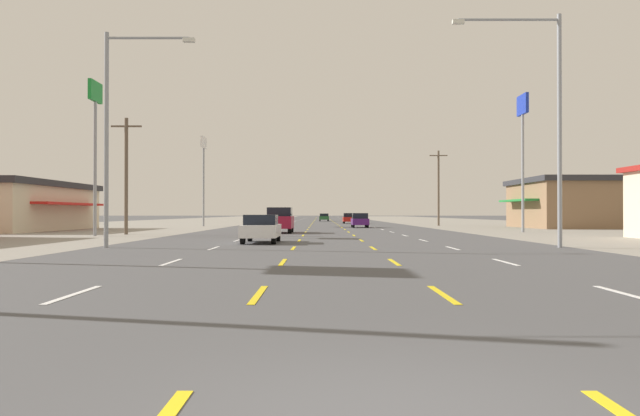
% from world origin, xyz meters
% --- Properties ---
extents(ground_plane, '(572.00, 572.00, 0.00)m').
position_xyz_m(ground_plane, '(0.00, 66.00, 0.00)').
color(ground_plane, '#4C4C4F').
extents(lot_apron_left, '(28.00, 440.00, 0.01)m').
position_xyz_m(lot_apron_left, '(-24.75, 66.00, 0.00)').
color(lot_apron_left, gray).
rests_on(lot_apron_left, ground).
extents(lot_apron_right, '(28.00, 440.00, 0.01)m').
position_xyz_m(lot_apron_right, '(24.75, 66.00, 0.00)').
color(lot_apron_right, gray).
rests_on(lot_apron_right, ground).
extents(lane_markings, '(10.64, 227.60, 0.01)m').
position_xyz_m(lane_markings, '(0.00, 104.50, 0.01)').
color(lane_markings, white).
rests_on(lane_markings, ground).
extents(sedan_inner_left_nearest, '(1.80, 4.50, 1.46)m').
position_xyz_m(sedan_inner_left_nearest, '(-3.64, 26.91, 0.76)').
color(sedan_inner_left_nearest, white).
rests_on(sedan_inner_left_nearest, ground).
extents(suv_inner_left_near, '(1.98, 4.90, 1.98)m').
position_xyz_m(suv_inner_left_near, '(-3.70, 42.49, 1.03)').
color(suv_inner_left_near, maroon).
rests_on(suv_inner_left_near, ground).
extents(hatchback_inner_right_mid, '(1.72, 3.90, 1.54)m').
position_xyz_m(hatchback_inner_right_mid, '(3.66, 59.67, 0.78)').
color(hatchback_inner_right_mid, '#4C196B').
rests_on(hatchback_inner_right_mid, ground).
extents(hatchback_inner_right_midfar, '(1.72, 3.90, 1.54)m').
position_xyz_m(hatchback_inner_right_midfar, '(3.69, 84.64, 0.78)').
color(hatchback_inner_right_midfar, red).
rests_on(hatchback_inner_right_midfar, ground).
extents(sedan_center_turn_far, '(1.80, 4.50, 1.46)m').
position_xyz_m(sedan_center_turn_far, '(0.19, 109.22, 0.76)').
color(sedan_center_turn_far, '#235B2D').
rests_on(sedan_center_turn_far, ground).
extents(storefront_left_row_1, '(10.05, 18.13, 4.35)m').
position_xyz_m(storefront_left_row_1, '(-27.57, 49.05, 2.20)').
color(storefront_left_row_1, beige).
rests_on(storefront_left_row_1, ground).
extents(storefront_right_row_1, '(15.38, 13.03, 5.19)m').
position_xyz_m(storefront_right_row_1, '(27.76, 58.90, 2.62)').
color(storefront_right_row_1, '#8C6B4C').
rests_on(storefront_right_row_1, ground).
extents(pole_sign_left_row_1, '(0.24, 2.08, 10.44)m').
position_xyz_m(pole_sign_left_row_1, '(-15.77, 36.19, 7.71)').
color(pole_sign_left_row_1, gray).
rests_on(pole_sign_left_row_1, ground).
extents(pole_sign_left_row_2, '(0.24, 2.67, 10.47)m').
position_xyz_m(pole_sign_left_row_2, '(-14.24, 66.11, 7.99)').
color(pole_sign_left_row_2, gray).
rests_on(pole_sign_left_row_2, ground).
extents(pole_sign_right_row_1, '(0.24, 2.23, 11.10)m').
position_xyz_m(pole_sign_right_row_1, '(15.77, 44.06, 8.36)').
color(pole_sign_right_row_1, gray).
rests_on(pole_sign_right_row_1, ground).
extents(streetlight_left_row_0, '(4.05, 0.26, 9.65)m').
position_xyz_m(streetlight_left_row_0, '(-9.74, 22.50, 5.59)').
color(streetlight_left_row_0, gray).
rests_on(streetlight_left_row_0, ground).
extents(streetlight_right_row_0, '(4.89, 0.26, 10.48)m').
position_xyz_m(streetlight_right_row_0, '(9.64, 22.50, 6.11)').
color(streetlight_right_row_0, gray).
rests_on(streetlight_right_row_0, ground).
extents(utility_pole_left_row_0, '(2.20, 0.26, 8.41)m').
position_xyz_m(utility_pole_left_row_0, '(-14.55, 38.94, 4.39)').
color(utility_pole_left_row_0, brown).
rests_on(utility_pole_left_row_0, ground).
extents(utility_pole_right_row_1, '(2.20, 0.26, 9.20)m').
position_xyz_m(utility_pole_right_row_1, '(13.95, 69.35, 4.80)').
color(utility_pole_right_row_1, brown).
rests_on(utility_pole_right_row_1, ground).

